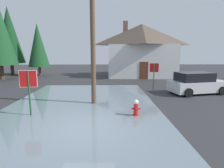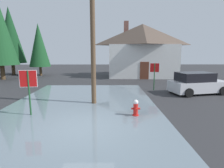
{
  "view_description": "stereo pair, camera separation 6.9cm",
  "coord_description": "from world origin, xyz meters",
  "px_view_note": "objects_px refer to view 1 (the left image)",
  "views": [
    {
      "loc": [
        0.98,
        -7.02,
        3.05
      ],
      "look_at": [
        1.15,
        3.16,
        1.28
      ],
      "focal_mm": 29.2,
      "sensor_mm": 36.0,
      "label": 1
    },
    {
      "loc": [
        1.04,
        -7.02,
        3.05
      ],
      "look_at": [
        1.15,
        3.16,
        1.28
      ],
      "focal_mm": 29.2,
      "sensor_mm": 36.0,
      "label": 2
    }
  ],
  "objects_px": {
    "fire_hydrant": "(136,108)",
    "parked_car": "(196,83)",
    "stop_sign_near": "(29,84)",
    "house": "(141,50)",
    "stop_sign_far": "(154,71)",
    "utility_pole": "(93,21)",
    "pine_tree_short_left": "(9,35)",
    "pine_tree_tall_left": "(38,45)"
  },
  "relations": [
    {
      "from": "utility_pole",
      "to": "stop_sign_far",
      "type": "height_order",
      "value": "utility_pole"
    },
    {
      "from": "house",
      "to": "pine_tree_short_left",
      "type": "distance_m",
      "value": 17.71
    },
    {
      "from": "stop_sign_near",
      "to": "house",
      "type": "distance_m",
      "value": 17.16
    },
    {
      "from": "pine_tree_tall_left",
      "to": "house",
      "type": "bearing_deg",
      "value": -3.28
    },
    {
      "from": "fire_hydrant",
      "to": "house",
      "type": "distance_m",
      "value": 15.8
    },
    {
      "from": "pine_tree_tall_left",
      "to": "stop_sign_far",
      "type": "bearing_deg",
      "value": -37.22
    },
    {
      "from": "fire_hydrant",
      "to": "utility_pole",
      "type": "bearing_deg",
      "value": 134.67
    },
    {
      "from": "stop_sign_near",
      "to": "fire_hydrant",
      "type": "height_order",
      "value": "stop_sign_near"
    },
    {
      "from": "parked_car",
      "to": "pine_tree_short_left",
      "type": "bearing_deg",
      "value": 148.82
    },
    {
      "from": "stop_sign_far",
      "to": "house",
      "type": "distance_m",
      "value": 9.21
    },
    {
      "from": "house",
      "to": "stop_sign_far",
      "type": "bearing_deg",
      "value": -93.19
    },
    {
      "from": "stop_sign_far",
      "to": "parked_car",
      "type": "xyz_separation_m",
      "value": [
        2.92,
        -1.27,
        -0.82
      ]
    },
    {
      "from": "utility_pole",
      "to": "parked_car",
      "type": "xyz_separation_m",
      "value": [
        7.47,
        2.75,
        -4.0
      ]
    },
    {
      "from": "utility_pole",
      "to": "stop_sign_far",
      "type": "xyz_separation_m",
      "value": [
        4.55,
        4.02,
        -3.18
      ]
    },
    {
      "from": "fire_hydrant",
      "to": "house",
      "type": "relative_size",
      "value": 0.09
    },
    {
      "from": "parked_car",
      "to": "pine_tree_tall_left",
      "type": "bearing_deg",
      "value": 145.02
    },
    {
      "from": "house",
      "to": "parked_car",
      "type": "relative_size",
      "value": 2.05
    },
    {
      "from": "parked_car",
      "to": "pine_tree_tall_left",
      "type": "distance_m",
      "value": 19.54
    },
    {
      "from": "stop_sign_near",
      "to": "utility_pole",
      "type": "bearing_deg",
      "value": 35.7
    },
    {
      "from": "stop_sign_far",
      "to": "utility_pole",
      "type": "bearing_deg",
      "value": -138.57
    },
    {
      "from": "utility_pole",
      "to": "pine_tree_tall_left",
      "type": "distance_m",
      "value": 16.14
    },
    {
      "from": "fire_hydrant",
      "to": "utility_pole",
      "type": "height_order",
      "value": "utility_pole"
    },
    {
      "from": "parked_car",
      "to": "pine_tree_short_left",
      "type": "distance_m",
      "value": 23.74
    },
    {
      "from": "stop_sign_far",
      "to": "parked_car",
      "type": "distance_m",
      "value": 3.28
    },
    {
      "from": "house",
      "to": "fire_hydrant",
      "type": "bearing_deg",
      "value": -100.63
    },
    {
      "from": "stop_sign_near",
      "to": "stop_sign_far",
      "type": "distance_m",
      "value": 9.61
    },
    {
      "from": "utility_pole",
      "to": "house",
      "type": "relative_size",
      "value": 1.01
    },
    {
      "from": "pine_tree_short_left",
      "to": "stop_sign_far",
      "type": "bearing_deg",
      "value": -32.39
    },
    {
      "from": "stop_sign_near",
      "to": "pine_tree_short_left",
      "type": "relative_size",
      "value": 0.25
    },
    {
      "from": "stop_sign_near",
      "to": "pine_tree_short_left",
      "type": "height_order",
      "value": "pine_tree_short_left"
    },
    {
      "from": "stop_sign_near",
      "to": "fire_hydrant",
      "type": "relative_size",
      "value": 2.67
    },
    {
      "from": "parked_car",
      "to": "stop_sign_near",
      "type": "bearing_deg",
      "value": -155.03
    },
    {
      "from": "stop_sign_near",
      "to": "pine_tree_tall_left",
      "type": "height_order",
      "value": "pine_tree_tall_left"
    },
    {
      "from": "pine_tree_tall_left",
      "to": "pine_tree_short_left",
      "type": "bearing_deg",
      "value": 166.23
    },
    {
      "from": "utility_pole",
      "to": "stop_sign_far",
      "type": "bearing_deg",
      "value": 41.43
    },
    {
      "from": "stop_sign_near",
      "to": "pine_tree_short_left",
      "type": "bearing_deg",
      "value": 119.58
    },
    {
      "from": "stop_sign_near",
      "to": "pine_tree_tall_left",
      "type": "relative_size",
      "value": 0.33
    },
    {
      "from": "fire_hydrant",
      "to": "house",
      "type": "xyz_separation_m",
      "value": [
        2.86,
        15.25,
        3.0
      ]
    },
    {
      "from": "utility_pole",
      "to": "house",
      "type": "bearing_deg",
      "value": 68.8
    },
    {
      "from": "fire_hydrant",
      "to": "stop_sign_far",
      "type": "distance_m",
      "value": 6.77
    },
    {
      "from": "fire_hydrant",
      "to": "parked_car",
      "type": "height_order",
      "value": "parked_car"
    },
    {
      "from": "stop_sign_far",
      "to": "pine_tree_tall_left",
      "type": "xyz_separation_m",
      "value": [
        -12.88,
        9.78,
        2.39
      ]
    }
  ]
}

